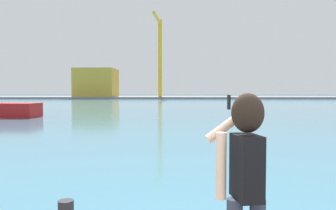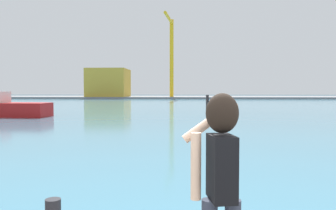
{
  "view_description": "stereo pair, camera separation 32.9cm",
  "coord_description": "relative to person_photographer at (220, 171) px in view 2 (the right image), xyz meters",
  "views": [
    {
      "loc": [
        -0.69,
        -2.41,
        2.3
      ],
      "look_at": [
        -0.84,
        6.34,
        1.91
      ],
      "focal_mm": 36.35,
      "sensor_mm": 36.0,
      "label": 1
    },
    {
      "loc": [
        -0.36,
        -2.4,
        2.3
      ],
      "look_at": [
        -0.84,
        6.34,
        1.91
      ],
      "focal_mm": 36.35,
      "sensor_mm": 36.0,
      "label": 2
    }
  ],
  "objects": [
    {
      "name": "person_photographer",
      "position": [
        0.0,
        0.0,
        0.0
      ],
      "size": [
        0.53,
        0.55,
        1.74
      ],
      "rotation": [
        0.0,
        0.0,
        1.74
      ],
      "color": "#2D3342",
      "rests_on": "quay_promenade"
    },
    {
      "name": "port_crane",
      "position": [
        -4.28,
        83.56,
        10.85
      ],
      "size": [
        1.78,
        12.28,
        19.8
      ],
      "color": "yellow",
      "rests_on": "far_shore_dock"
    },
    {
      "name": "far_shore_dock",
      "position": [
        0.07,
        91.48,
        -1.35
      ],
      "size": [
        140.0,
        20.0,
        0.49
      ],
      "primitive_type": "cube",
      "color": "gray",
      "rests_on": "ground_plane"
    },
    {
      "name": "ground_plane",
      "position": [
        0.07,
        49.48,
        -1.6
      ],
      "size": [
        220.0,
        220.0,
        0.0
      ],
      "primitive_type": "plane",
      "color": "#334751"
    },
    {
      "name": "harbor_water",
      "position": [
        0.07,
        51.48,
        -1.59
      ],
      "size": [
        140.0,
        100.0,
        0.02
      ],
      "primitive_type": "cube",
      "color": "teal",
      "rests_on": "ground_plane"
    },
    {
      "name": "warehouse_left",
      "position": [
        -21.26,
        87.51,
        2.6
      ],
      "size": [
        10.23,
        10.98,
        7.41
      ],
      "primitive_type": "cube",
      "color": "gold",
      "rests_on": "far_shore_dock"
    }
  ]
}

